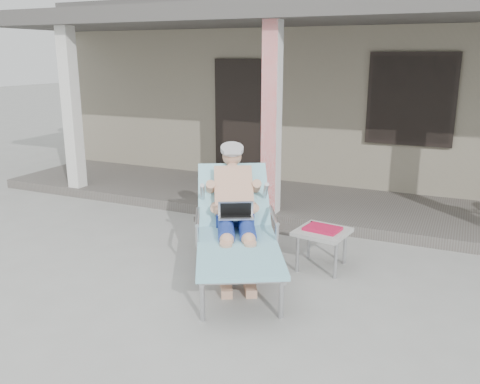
% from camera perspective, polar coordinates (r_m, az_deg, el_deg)
% --- Properties ---
extents(ground, '(60.00, 60.00, 0.00)m').
position_cam_1_polar(ground, '(5.49, -4.82, -9.85)').
color(ground, '#9E9E99').
rests_on(ground, ground).
extents(house, '(10.40, 5.40, 3.30)m').
position_cam_1_polar(house, '(11.12, 11.76, 11.50)').
color(house, gray).
rests_on(house, ground).
extents(porch_deck, '(10.00, 2.00, 0.15)m').
position_cam_1_polar(porch_deck, '(8.05, 5.57, -1.08)').
color(porch_deck, '#605B56').
rests_on(porch_deck, ground).
extents(porch_overhang, '(10.00, 2.30, 2.85)m').
position_cam_1_polar(porch_overhang, '(7.69, 5.97, 18.60)').
color(porch_overhang, silver).
rests_on(porch_overhang, porch_deck).
extents(porch_step, '(2.00, 0.30, 0.07)m').
position_cam_1_polar(porch_step, '(7.03, 2.51, -3.77)').
color(porch_step, '#605B56').
rests_on(porch_step, ground).
extents(lounger, '(1.69, 2.21, 1.40)m').
position_cam_1_polar(lounger, '(5.40, -0.51, -0.41)').
color(lounger, '#B7B7BC').
rests_on(lounger, ground).
extents(side_table, '(0.61, 0.61, 0.48)m').
position_cam_1_polar(side_table, '(5.70, 9.22, -4.64)').
color(side_table, '#ACABA7').
rests_on(side_table, ground).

